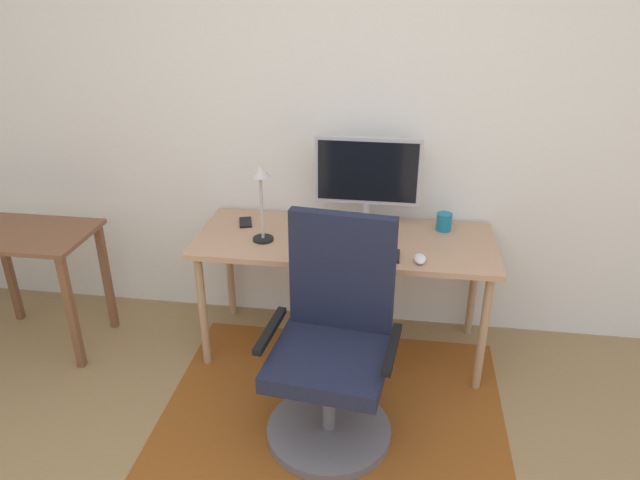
% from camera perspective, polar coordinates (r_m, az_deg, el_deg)
% --- Properties ---
extents(wall_back, '(6.00, 0.10, 2.60)m').
position_cam_1_polar(wall_back, '(3.33, 3.73, 12.29)').
color(wall_back, white).
rests_on(wall_back, ground).
extents(area_rug, '(1.70, 1.50, 0.01)m').
position_cam_1_polar(area_rug, '(3.03, 1.12, -17.14)').
color(area_rug, brown).
rests_on(area_rug, ground).
extents(desk, '(1.61, 0.64, 0.71)m').
position_cam_1_polar(desk, '(3.18, 2.43, -0.91)').
color(desk, tan).
rests_on(desk, ground).
extents(monitor, '(0.58, 0.18, 0.51)m').
position_cam_1_polar(monitor, '(3.20, 4.65, 6.44)').
color(monitor, '#B2B2B7').
rests_on(monitor, desk).
extents(keyboard, '(0.43, 0.13, 0.02)m').
position_cam_1_polar(keyboard, '(2.97, 3.63, -1.33)').
color(keyboard, black).
rests_on(keyboard, desk).
extents(computer_mouse, '(0.06, 0.10, 0.03)m').
position_cam_1_polar(computer_mouse, '(2.94, 9.74, -1.82)').
color(computer_mouse, white).
rests_on(computer_mouse, desk).
extents(coffee_cup, '(0.09, 0.09, 0.10)m').
position_cam_1_polar(coffee_cup, '(3.30, 12.02, 1.75)').
color(coffee_cup, teal).
rests_on(coffee_cup, desk).
extents(cell_phone, '(0.10, 0.15, 0.01)m').
position_cam_1_polar(cell_phone, '(3.36, -7.29, 1.73)').
color(cell_phone, black).
rests_on(cell_phone, desk).
extents(desk_lamp, '(0.11, 0.11, 0.42)m').
position_cam_1_polar(desk_lamp, '(3.03, -5.79, 4.92)').
color(desk_lamp, black).
rests_on(desk_lamp, desk).
extents(office_chair, '(0.63, 0.59, 1.06)m').
position_cam_1_polar(office_chair, '(2.74, 1.26, -11.36)').
color(office_chair, slate).
rests_on(office_chair, ground).
extents(side_table, '(0.72, 0.48, 0.72)m').
position_cam_1_polar(side_table, '(3.65, -26.51, -1.21)').
color(side_table, brown).
rests_on(side_table, ground).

